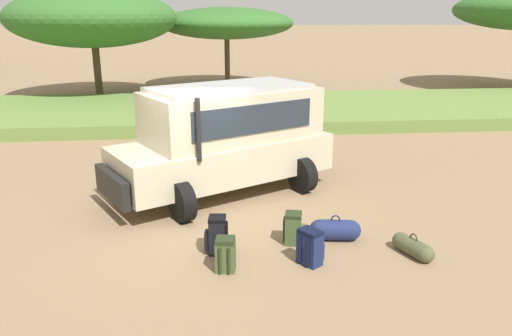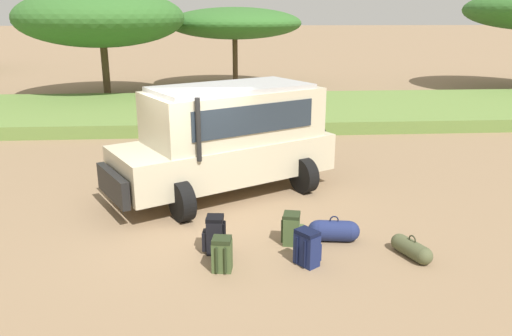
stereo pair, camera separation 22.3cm
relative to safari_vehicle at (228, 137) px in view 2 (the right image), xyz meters
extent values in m
plane|color=#8C7051|center=(-0.75, -1.53, -1.29)|extent=(320.00, 320.00, 0.00)
cube|color=olive|center=(-0.75, 8.77, -1.07)|extent=(120.00, 7.00, 0.44)
cube|color=beige|center=(-0.10, -0.05, -0.47)|extent=(5.21, 4.02, 0.84)
cube|color=beige|center=(0.12, 0.07, 0.50)|extent=(4.21, 3.40, 1.10)
cube|color=#232D38|center=(-1.21, -0.66, 0.45)|extent=(0.80, 1.40, 0.77)
cube|color=#232D38|center=(0.56, -0.72, 0.55)|extent=(2.60, 1.45, 0.60)
cube|color=#232D38|center=(-0.31, 0.86, 0.55)|extent=(2.60, 1.45, 0.60)
cube|color=#B7B7B7|center=(0.08, 0.04, 1.10)|extent=(3.83, 3.15, 0.10)
cube|color=black|center=(-2.35, -1.29, -0.64)|extent=(0.92, 1.49, 0.56)
cylinder|color=black|center=(-0.60, -1.43, 0.50)|extent=(0.10, 0.10, 1.25)
cylinder|color=black|center=(-0.96, -1.63, -0.89)|extent=(0.63, 0.84, 0.80)
cylinder|color=black|center=(-1.89, 0.07, -0.89)|extent=(0.63, 0.84, 0.80)
cylinder|color=black|center=(1.70, -0.17, -0.89)|extent=(0.63, 0.84, 0.80)
cylinder|color=black|center=(0.77, 1.53, -0.89)|extent=(0.63, 0.84, 0.80)
cylinder|color=black|center=(2.18, 1.19, -0.32)|extent=(0.55, 0.75, 0.74)
cube|color=black|center=(-0.29, -3.07, -1.00)|extent=(0.31, 0.35, 0.60)
cube|color=black|center=(-0.47, -3.05, -1.07)|extent=(0.11, 0.25, 0.33)
cube|color=black|center=(-0.29, -3.07, -0.67)|extent=(0.32, 0.34, 0.07)
cylinder|color=black|center=(-0.15, -3.16, -1.00)|extent=(0.04, 0.04, 0.51)
cylinder|color=black|center=(-0.13, -3.01, -1.00)|extent=(0.04, 0.04, 0.51)
cube|color=navy|center=(1.20, -3.62, -1.02)|extent=(0.43, 0.46, 0.54)
cube|color=navy|center=(1.33, -3.52, -1.09)|extent=(0.24, 0.28, 0.30)
cube|color=black|center=(1.20, -3.62, -0.72)|extent=(0.42, 0.45, 0.07)
cylinder|color=black|center=(1.03, -3.63, -1.02)|extent=(0.04, 0.04, 0.46)
cylinder|color=black|center=(1.14, -3.77, -1.02)|extent=(0.04, 0.04, 0.46)
cube|color=#42562D|center=(1.06, -2.82, -1.04)|extent=(0.34, 0.39, 0.51)
cube|color=#42562D|center=(1.23, -2.86, -1.10)|extent=(0.14, 0.26, 0.28)
cube|color=#242F19|center=(1.06, -2.82, -0.76)|extent=(0.35, 0.38, 0.07)
cylinder|color=#242F19|center=(0.92, -2.71, -1.04)|extent=(0.04, 0.04, 0.43)
cylinder|color=#242F19|center=(0.89, -2.85, -1.04)|extent=(0.04, 0.04, 0.43)
cube|color=#42562D|center=(-0.18, -3.71, -1.04)|extent=(0.34, 0.30, 0.50)
cube|color=#42562D|center=(-0.16, -3.55, -1.11)|extent=(0.24, 0.11, 0.28)
cube|color=#242F19|center=(-0.18, -3.71, -0.76)|extent=(0.33, 0.31, 0.07)
cylinder|color=#242F19|center=(-0.27, -3.85, -1.04)|extent=(0.04, 0.04, 0.43)
cylinder|color=#242F19|center=(-0.13, -3.87, -1.04)|extent=(0.04, 0.04, 0.43)
cylinder|color=#4C5133|center=(3.01, -3.47, -1.15)|extent=(0.49, 0.65, 0.30)
sphere|color=#4C5133|center=(3.12, -3.75, -1.15)|extent=(0.29, 0.29, 0.29)
sphere|color=#4C5133|center=(2.90, -3.20, -1.15)|extent=(0.29, 0.29, 0.29)
torus|color=#2D301E|center=(3.01, -3.47, -0.98)|extent=(0.08, 0.16, 0.16)
cylinder|color=navy|center=(1.84, -2.75, -1.11)|extent=(0.61, 0.45, 0.38)
sphere|color=navy|center=(1.56, -2.72, -1.11)|extent=(0.37, 0.37, 0.37)
sphere|color=navy|center=(2.12, -2.79, -1.11)|extent=(0.37, 0.37, 0.37)
torus|color=#121834|center=(1.84, -2.75, -0.90)|extent=(0.17, 0.05, 0.16)
cylinder|color=brown|center=(-5.59, 13.46, 0.01)|extent=(0.34, 0.34, 2.61)
ellipsoid|color=#336628|center=(-5.59, 13.46, 2.43)|extent=(7.62, 7.98, 2.63)
cylinder|color=brown|center=(0.66, 17.03, 0.06)|extent=(0.28, 0.28, 2.71)
ellipsoid|color=#336628|center=(0.66, 17.03, 2.12)|extent=(7.19, 6.85, 1.67)
camera|label=1|loc=(-0.36, -10.88, 2.66)|focal=35.00mm
camera|label=2|loc=(-0.14, -10.90, 2.66)|focal=35.00mm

